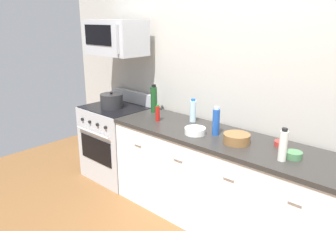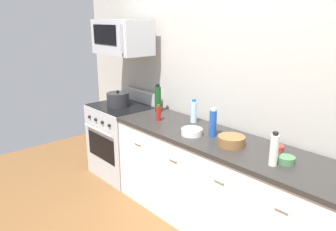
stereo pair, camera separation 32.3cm
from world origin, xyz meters
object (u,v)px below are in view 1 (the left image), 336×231
(bottle_soda_blue, at_px, (216,122))
(range_oven, at_px, (117,141))
(bowl_wooden_salad, at_px, (237,138))
(bowl_green_glaze, at_px, (294,155))
(microwave, at_px, (115,37))
(bottle_vinegar_white, at_px, (283,145))
(stockpot, at_px, (112,101))
(bottle_wine_green, at_px, (154,99))
(bottle_water_clear, at_px, (193,111))
(bottle_hot_sauce_red, at_px, (158,113))
(bowl_red_small, at_px, (281,143))
(bowl_white_ceramic, at_px, (195,131))

(bottle_soda_blue, bearing_deg, range_oven, -179.78)
(bowl_wooden_salad, bearing_deg, bowl_green_glaze, 2.44)
(range_oven, height_order, microwave, microwave)
(bottle_vinegar_white, xyz_separation_m, stockpot, (-2.17, 0.08, -0.04))
(microwave, height_order, bottle_wine_green, microwave)
(range_oven, relative_size, microwave, 1.44)
(bottle_soda_blue, distance_m, bottle_water_clear, 0.44)
(range_oven, relative_size, bottle_hot_sauce_red, 6.15)
(bottle_water_clear, relative_size, bowl_green_glaze, 1.91)
(stockpot, bearing_deg, bottle_water_clear, 12.36)
(microwave, relative_size, bottle_wine_green, 2.31)
(bowl_red_small, distance_m, stockpot, 2.05)
(range_oven, distance_m, bottle_soda_blue, 1.58)
(range_oven, height_order, bottle_soda_blue, bottle_soda_blue)
(bottle_hot_sauce_red, height_order, bowl_green_glaze, bottle_hot_sauce_red)
(bottle_soda_blue, bearing_deg, bottle_water_clear, 156.96)
(bowl_red_small, relative_size, bowl_green_glaze, 0.87)
(bottle_vinegar_white, relative_size, bowl_red_small, 2.33)
(bottle_soda_blue, relative_size, bowl_green_glaze, 2.10)
(bowl_wooden_salad, distance_m, stockpot, 1.73)
(bowl_wooden_salad, bearing_deg, bottle_soda_blue, 168.11)
(bowl_green_glaze, bearing_deg, bottle_hot_sauce_red, -178.98)
(bowl_wooden_salad, bearing_deg, microwave, 176.92)
(bottle_wine_green, xyz_separation_m, bowl_green_glaze, (1.72, -0.19, -0.13))
(bottle_soda_blue, relative_size, bowl_wooden_salad, 1.16)
(bottle_hot_sauce_red, height_order, stockpot, stockpot)
(bottle_hot_sauce_red, height_order, bowl_red_small, bottle_hot_sauce_red)
(bottle_soda_blue, xyz_separation_m, bowl_wooden_salad, (0.26, -0.05, -0.08))
(microwave, relative_size, bottle_hot_sauce_red, 4.28)
(bottle_hot_sauce_red, bearing_deg, range_oven, 176.07)
(bowl_wooden_salad, height_order, bowl_green_glaze, bowl_wooden_salad)
(bottle_hot_sauce_red, distance_m, bottle_soda_blue, 0.70)
(bottle_wine_green, xyz_separation_m, stockpot, (-0.50, -0.22, -0.07))
(bottle_vinegar_white, bearing_deg, range_oven, 176.55)
(range_oven, xyz_separation_m, bowl_wooden_salad, (1.73, -0.05, 0.50))
(microwave, height_order, bottle_water_clear, microwave)
(bottle_water_clear, bearing_deg, stockpot, -167.64)
(microwave, bearing_deg, bottle_soda_blue, -1.52)
(bottle_hot_sauce_red, xyz_separation_m, bottle_soda_blue, (0.70, 0.06, 0.05))
(bottle_soda_blue, distance_m, bowl_red_small, 0.60)
(stockpot, bearing_deg, bowl_white_ceramic, -2.42)
(bottle_hot_sauce_red, xyz_separation_m, bowl_green_glaze, (1.45, 0.03, -0.05))
(bottle_water_clear, bearing_deg, bowl_white_ceramic, -48.55)
(microwave, bearing_deg, stockpot, -90.13)
(bottle_wine_green, distance_m, bowl_white_ceramic, 0.86)
(range_oven, bearing_deg, bottle_wine_green, 17.83)
(bottle_vinegar_white, bearing_deg, bowl_wooden_salad, 169.52)
(bowl_green_glaze, bearing_deg, microwave, 178.15)
(bottle_wine_green, bearing_deg, bottle_soda_blue, -9.21)
(bottle_vinegar_white, relative_size, bowl_wooden_salad, 1.12)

